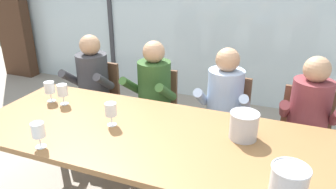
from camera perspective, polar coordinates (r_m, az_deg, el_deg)
The scene contains 19 objects.
ground at distance 3.45m, azimuth 3.98°, elevation -10.29°, with size 14.00×14.00×0.00m, color #9E9384.
window_glass_panel at distance 4.37m, azimuth 10.57°, elevation 14.88°, with size 7.80×0.03×2.60m, color silver.
window_mullion_left at distance 4.99m, azimuth -10.41°, elevation 15.87°, with size 0.06×0.06×2.60m, color #38383D.
hillside_vineyard at distance 7.85m, azimuth 15.73°, elevation 15.92°, with size 13.80×2.40×2.05m, color #477A38.
dining_table at distance 2.28m, azimuth -3.22°, elevation -8.25°, with size 2.60×1.03×0.78m.
chair_near_curtain at distance 3.55m, azimuth -12.46°, elevation -0.33°, with size 0.48×0.48×0.89m.
chair_left_of_center at distance 3.24m, azimuth -2.55°, elevation -2.09°, with size 0.45×0.45×0.89m.
chair_center at distance 3.09m, azimuth 10.07°, elevation -3.77°, with size 0.46×0.46×0.89m.
chair_right_of_center at distance 3.01m, azimuth 23.22°, elevation -6.17°, with size 0.45×0.45×0.89m.
person_charcoal_jacket at distance 3.38m, azimuth -13.82°, elevation 1.53°, with size 0.49×0.63×1.21m.
person_olive_shirt at distance 3.06m, azimuth -3.14°, elevation -0.14°, with size 0.49×0.63×1.21m.
person_pale_blue_shirt at distance 2.86m, azimuth 9.80°, elevation -2.16°, with size 0.47×0.62×1.21m.
person_maroon_top at distance 2.83m, azimuth 23.77°, elevation -4.20°, with size 0.47×0.62×1.21m.
ice_bucket_primary at distance 1.73m, azimuth 20.81°, elevation -14.67°, with size 0.19×0.19×0.20m.
ice_bucket_secondary at distance 2.19m, azimuth 13.44°, elevation -5.34°, with size 0.20×0.20×0.19m.
wine_glass_by_left_taster at distance 2.32m, azimuth -10.24°, elevation -2.85°, with size 0.08×0.08×0.17m.
wine_glass_near_bucket at distance 2.85m, azimuth -20.43°, elevation 1.06°, with size 0.08×0.08×0.17m.
wine_glass_center_pour at distance 2.18m, azimuth -22.25°, elevation -5.96°, with size 0.08×0.08×0.17m.
wine_glass_by_right_taster at distance 2.76m, azimuth -18.37°, elevation 0.60°, with size 0.08×0.08×0.17m.
Camera 1 is at (0.82, -1.77, 1.90)m, focal length 34.03 mm.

